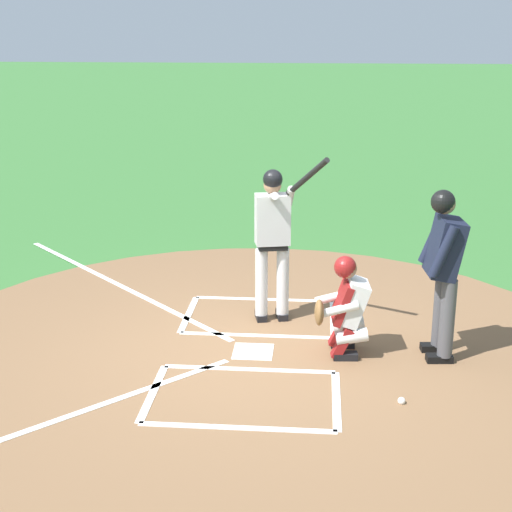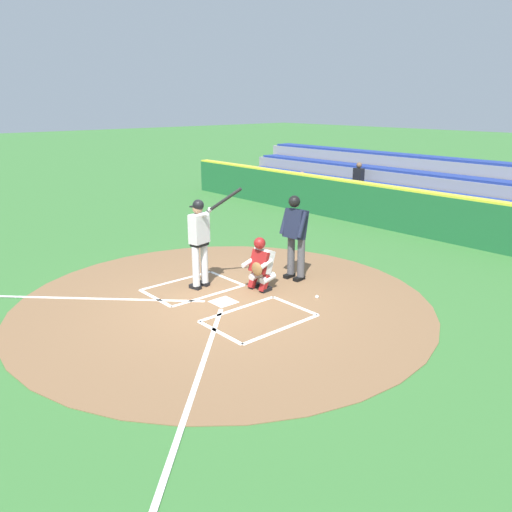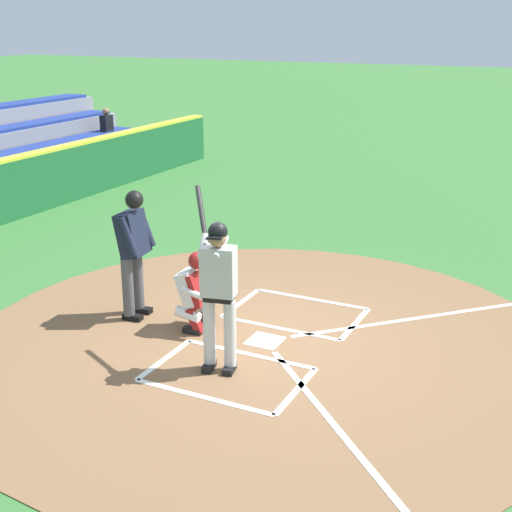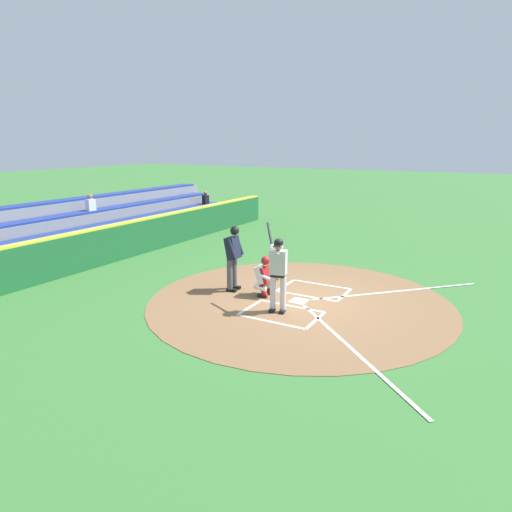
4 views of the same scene
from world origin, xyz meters
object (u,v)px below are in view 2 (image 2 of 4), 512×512
at_px(batter, 200,237).
at_px(plate_umpire, 295,232).
at_px(catcher, 261,263).
at_px(baseball, 317,297).

height_order(batter, plate_umpire, batter).
relative_size(catcher, baseball, 15.27).
bearing_deg(batter, plate_umpire, -115.93).
relative_size(plate_umpire, baseball, 25.20).
distance_m(plate_umpire, baseball, 1.60).
height_order(plate_umpire, baseball, plate_umpire).
height_order(catcher, baseball, catcher).
bearing_deg(plate_umpire, batter, 64.07).
relative_size(batter, plate_umpire, 1.14).
xyz_separation_m(batter, plate_umpire, (-0.90, -1.85, -0.02)).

